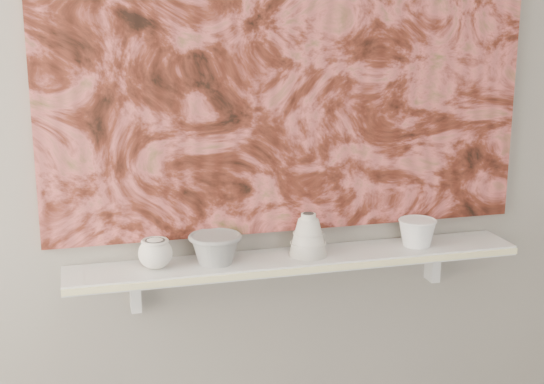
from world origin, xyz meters
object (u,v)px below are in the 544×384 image
object	(u,v)px
cup_cream	(155,253)
painting	(292,52)
bell_vessel	(308,234)
bowl_white	(417,232)
bowl_grey	(215,248)
shelf	(298,260)

from	to	relation	value
cup_cream	painting	bearing A→B (deg)	10.56
bell_vessel	bowl_white	bearing A→B (deg)	0.00
cup_cream	bowl_white	size ratio (longest dim) A/B	0.82
bowl_grey	bowl_white	size ratio (longest dim) A/B	1.31
painting	bowl_grey	xyz separation A→B (m)	(-0.26, -0.08, -0.56)
painting	bell_vessel	xyz separation A→B (m)	(0.03, -0.08, -0.54)
bowl_grey	bell_vessel	xyz separation A→B (m)	(0.29, 0.00, 0.02)
shelf	cup_cream	xyz separation A→B (m)	(-0.43, 0.00, 0.06)
shelf	bowl_white	size ratio (longest dim) A/B	11.59
bell_vessel	bowl_white	xyz separation A→B (m)	(0.36, 0.00, -0.02)
shelf	bell_vessel	size ratio (longest dim) A/B	10.61
shelf	painting	xyz separation A→B (m)	(0.00, 0.08, 0.62)
bell_vessel	cup_cream	bearing A→B (deg)	180.00
painting	bell_vessel	distance (m)	0.55
shelf	bell_vessel	xyz separation A→B (m)	(0.03, 0.00, 0.08)
bowl_grey	bowl_white	xyz separation A→B (m)	(0.65, 0.00, -0.00)
bowl_grey	bell_vessel	world-z (taller)	bell_vessel
bowl_white	bell_vessel	bearing A→B (deg)	180.00
bowl_grey	shelf	bearing A→B (deg)	0.00
bowl_grey	bell_vessel	distance (m)	0.29
cup_cream	bowl_white	world-z (taller)	cup_cream
bell_vessel	bowl_white	distance (m)	0.36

